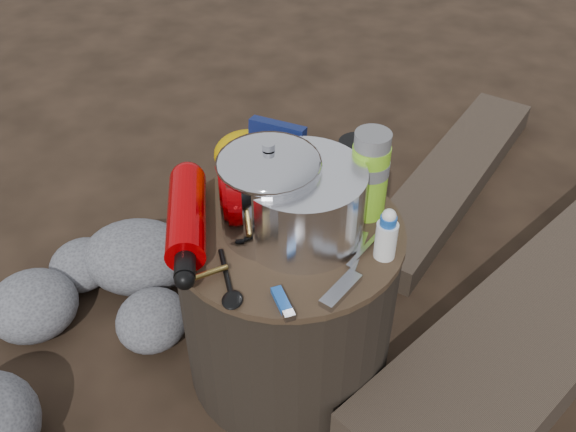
# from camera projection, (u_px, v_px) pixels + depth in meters

# --- Properties ---
(ground) EXTENTS (60.00, 60.00, 0.00)m
(ground) POSITION_uv_depth(u_px,v_px,m) (288.00, 361.00, 1.59)
(ground) COLOR black
(ground) RESTS_ON ground
(stump) EXTENTS (0.48, 0.48, 0.45)m
(stump) POSITION_uv_depth(u_px,v_px,m) (288.00, 302.00, 1.45)
(stump) COLOR black
(stump) RESTS_ON ground
(rock_ring) EXTENTS (0.43, 0.93, 0.18)m
(rock_ring) POSITION_uv_depth(u_px,v_px,m) (65.00, 370.00, 1.46)
(rock_ring) COLOR #5A5A5F
(rock_ring) RESTS_ON ground
(log_small) EXTENTS (0.66, 1.04, 0.09)m
(log_small) POSITION_uv_depth(u_px,v_px,m) (451.00, 178.00, 2.11)
(log_small) COLOR #382D23
(log_small) RESTS_ON ground
(foil_windscreen) EXTENTS (0.25, 0.25, 0.15)m
(foil_windscreen) POSITION_uv_depth(u_px,v_px,m) (302.00, 203.00, 1.25)
(foil_windscreen) COLOR silver
(foil_windscreen) RESTS_ON stump
(camping_pot) EXTENTS (0.20, 0.20, 0.20)m
(camping_pot) POSITION_uv_depth(u_px,v_px,m) (270.00, 191.00, 1.24)
(camping_pot) COLOR silver
(camping_pot) RESTS_ON stump
(fuel_bottle) EXTENTS (0.15, 0.34, 0.08)m
(fuel_bottle) POSITION_uv_depth(u_px,v_px,m) (187.00, 216.00, 1.27)
(fuel_bottle) COLOR #B90003
(fuel_bottle) RESTS_ON stump
(thermos) EXTENTS (0.08, 0.08, 0.19)m
(thermos) POSITION_uv_depth(u_px,v_px,m) (369.00, 175.00, 1.29)
(thermos) COLOR #8ADA25
(thermos) RESTS_ON stump
(travel_mug) EXTENTS (0.08, 0.08, 0.12)m
(travel_mug) POSITION_uv_depth(u_px,v_px,m) (356.00, 166.00, 1.38)
(travel_mug) COLOR black
(travel_mug) RESTS_ON stump
(stuff_sack) EXTENTS (0.16, 0.13, 0.11)m
(stuff_sack) POSITION_uv_depth(u_px,v_px,m) (250.00, 155.00, 1.41)
(stuff_sack) COLOR #CF9D00
(stuff_sack) RESTS_ON stump
(food_pouch) EXTENTS (0.13, 0.06, 0.16)m
(food_pouch) POSITION_uv_depth(u_px,v_px,m) (276.00, 156.00, 1.37)
(food_pouch) COLOR #0D194D
(food_pouch) RESTS_ON stump
(lighter) EXTENTS (0.05, 0.08, 0.01)m
(lighter) POSITION_uv_depth(u_px,v_px,m) (281.00, 300.00, 1.14)
(lighter) COLOR blue
(lighter) RESTS_ON stump
(multitool) EXTENTS (0.08, 0.10, 0.01)m
(multitool) POSITION_uv_depth(u_px,v_px,m) (341.00, 290.00, 1.16)
(multitool) COLOR #ACACB1
(multitool) RESTS_ON stump
(pot_grabber) EXTENTS (0.07, 0.13, 0.01)m
(pot_grabber) POSITION_uv_depth(u_px,v_px,m) (359.00, 252.00, 1.24)
(pot_grabber) COLOR #ACACB1
(pot_grabber) RESTS_ON stump
(spork) EXTENTS (0.08, 0.15, 0.01)m
(spork) POSITION_uv_depth(u_px,v_px,m) (226.00, 273.00, 1.20)
(spork) COLOR black
(spork) RESTS_ON stump
(squeeze_bottle) EXTENTS (0.04, 0.04, 0.10)m
(squeeze_bottle) POSITION_uv_depth(u_px,v_px,m) (386.00, 236.00, 1.21)
(squeeze_bottle) COLOR white
(squeeze_bottle) RESTS_ON stump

